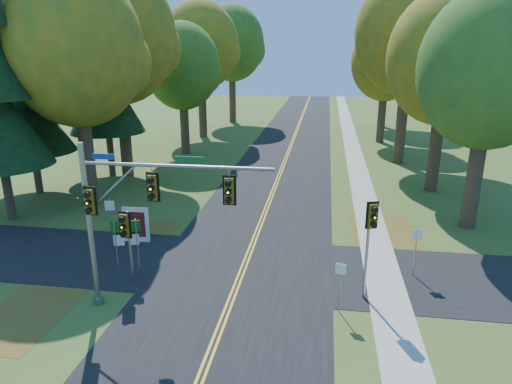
# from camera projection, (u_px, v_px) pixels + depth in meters

# --- Properties ---
(ground) EXTENTS (160.00, 160.00, 0.00)m
(ground) POSITION_uv_depth(u_px,v_px,m) (236.00, 288.00, 18.99)
(ground) COLOR #3B521D
(ground) RESTS_ON ground
(road_main) EXTENTS (8.00, 160.00, 0.02)m
(road_main) POSITION_uv_depth(u_px,v_px,m) (236.00, 288.00, 18.98)
(road_main) COLOR black
(road_main) RESTS_ON ground
(road_cross) EXTENTS (60.00, 6.00, 0.02)m
(road_cross) POSITION_uv_depth(u_px,v_px,m) (244.00, 267.00, 20.87)
(road_cross) COLOR black
(road_cross) RESTS_ON ground
(centerline_left) EXTENTS (0.10, 160.00, 0.01)m
(centerline_left) POSITION_uv_depth(u_px,v_px,m) (233.00, 288.00, 18.99)
(centerline_left) COLOR gold
(centerline_left) RESTS_ON road_main
(centerline_right) EXTENTS (0.10, 160.00, 0.01)m
(centerline_right) POSITION_uv_depth(u_px,v_px,m) (238.00, 288.00, 18.96)
(centerline_right) COLOR gold
(centerline_right) RESTS_ON road_main
(sidewalk_east) EXTENTS (1.60, 160.00, 0.06)m
(sidewalk_east) POSITION_uv_depth(u_px,v_px,m) (389.00, 300.00, 18.09)
(sidewalk_east) COLOR #9E998E
(sidewalk_east) RESTS_ON ground
(leaf_patch_w_near) EXTENTS (4.00, 6.00, 0.00)m
(leaf_patch_w_near) POSITION_uv_depth(u_px,v_px,m) (128.00, 241.00, 23.69)
(leaf_patch_w_near) COLOR brown
(leaf_patch_w_near) RESTS_ON ground
(leaf_patch_e) EXTENTS (3.50, 8.00, 0.00)m
(leaf_patch_e) POSITION_uv_depth(u_px,v_px,m) (386.00, 241.00, 23.66)
(leaf_patch_e) COLOR brown
(leaf_patch_e) RESTS_ON ground
(leaf_patch_w_far) EXTENTS (3.00, 5.00, 0.00)m
(leaf_patch_w_far) POSITION_uv_depth(u_px,v_px,m) (26.00, 313.00, 17.23)
(leaf_patch_w_far) COLOR brown
(leaf_patch_w_far) RESTS_ON ground
(tree_w_a) EXTENTS (8.00, 8.00, 14.15)m
(tree_w_a) POSITION_uv_depth(u_px,v_px,m) (77.00, 49.00, 26.56)
(tree_w_a) COLOR #38281C
(tree_w_a) RESTS_ON ground
(tree_e_a) EXTENTS (7.20, 7.20, 12.73)m
(tree_e_a) POSITION_uv_depth(u_px,v_px,m) (491.00, 69.00, 23.02)
(tree_e_a) COLOR #38281C
(tree_e_a) RESTS_ON ground
(tree_w_b) EXTENTS (8.60, 8.60, 15.38)m
(tree_w_b) POSITION_uv_depth(u_px,v_px,m) (118.00, 36.00, 32.89)
(tree_w_b) COLOR #38281C
(tree_w_b) RESTS_ON ground
(tree_e_b) EXTENTS (7.60, 7.60, 13.33)m
(tree_e_b) POSITION_uv_depth(u_px,v_px,m) (447.00, 59.00, 29.41)
(tree_e_b) COLOR #38281C
(tree_e_b) RESTS_ON ground
(tree_w_c) EXTENTS (6.80, 6.80, 11.91)m
(tree_w_c) POSITION_uv_depth(u_px,v_px,m) (183.00, 67.00, 41.02)
(tree_w_c) COLOR #38281C
(tree_w_c) RESTS_ON ground
(tree_e_c) EXTENTS (8.80, 8.80, 15.79)m
(tree_e_c) POSITION_uv_depth(u_px,v_px,m) (411.00, 34.00, 36.68)
(tree_e_c) COLOR #38281C
(tree_e_c) RESTS_ON ground
(tree_w_d) EXTENTS (8.20, 8.20, 14.56)m
(tree_w_d) POSITION_uv_depth(u_px,v_px,m) (201.00, 46.00, 48.76)
(tree_w_d) COLOR #38281C
(tree_w_d) RESTS_ON ground
(tree_e_d) EXTENTS (7.00, 7.00, 12.32)m
(tree_e_d) POSITION_uv_depth(u_px,v_px,m) (387.00, 62.00, 46.15)
(tree_e_d) COLOR #38281C
(tree_e_d) RESTS_ON ground
(tree_w_e) EXTENTS (8.40, 8.40, 14.97)m
(tree_w_e) POSITION_uv_depth(u_px,v_px,m) (232.00, 44.00, 58.78)
(tree_w_e) COLOR #38281C
(tree_w_e) RESTS_ON ground
(tree_e_e) EXTENTS (7.80, 7.80, 13.74)m
(tree_e_e) POSITION_uv_depth(u_px,v_px,m) (387.00, 51.00, 55.79)
(tree_e_e) COLOR #38281C
(tree_e_e) RESTS_ON ground
(pine_b) EXTENTS (5.60, 5.60, 17.31)m
(pine_b) POSITION_uv_depth(u_px,v_px,m) (22.00, 71.00, 29.18)
(pine_b) COLOR #38281C
(pine_b) RESTS_ON ground
(pine_c) EXTENTS (5.60, 5.60, 20.56)m
(pine_c) POSITION_uv_depth(u_px,v_px,m) (100.00, 46.00, 33.00)
(pine_c) COLOR #38281C
(pine_c) RESTS_ON ground
(traffic_mast) EXTENTS (7.07, 0.63, 6.41)m
(traffic_mast) POSITION_uv_depth(u_px,v_px,m) (132.00, 207.00, 16.36)
(traffic_mast) COLOR gray
(traffic_mast) RESTS_ON ground
(east_signal_pole) EXTENTS (0.47, 0.55, 4.13)m
(east_signal_pole) POSITION_uv_depth(u_px,v_px,m) (371.00, 226.00, 17.22)
(east_signal_pole) COLOR #989AA0
(east_signal_pole) RESTS_ON ground
(ped_signal_pole) EXTENTS (0.51, 0.59, 3.25)m
(ped_signal_pole) POSITION_uv_depth(u_px,v_px,m) (126.00, 230.00, 18.71)
(ped_signal_pole) COLOR #92959A
(ped_signal_pole) RESTS_ON ground
(route_sign_cluster) EXTENTS (1.20, 0.38, 2.66)m
(route_sign_cluster) POSITION_uv_depth(u_px,v_px,m) (126.00, 237.00, 19.44)
(route_sign_cluster) COLOR gray
(route_sign_cluster) RESTS_ON ground
(info_kiosk) EXTENTS (1.35, 0.25, 1.85)m
(info_kiosk) POSITION_uv_depth(u_px,v_px,m) (136.00, 225.00, 23.34)
(info_kiosk) COLOR silver
(info_kiosk) RESTS_ON ground
(reg_sign_e_north) EXTENTS (0.43, 0.07, 2.24)m
(reg_sign_e_north) POSITION_uv_depth(u_px,v_px,m) (416.00, 243.00, 19.64)
(reg_sign_e_north) COLOR gray
(reg_sign_e_north) RESTS_ON ground
(reg_sign_e_south) EXTENTS (0.39, 0.11, 2.06)m
(reg_sign_e_south) POSITION_uv_depth(u_px,v_px,m) (340.00, 278.00, 16.94)
(reg_sign_e_south) COLOR gray
(reg_sign_e_south) RESTS_ON ground
(reg_sign_w) EXTENTS (0.47, 0.12, 2.46)m
(reg_sign_w) POSITION_uv_depth(u_px,v_px,m) (111.00, 214.00, 22.65)
(reg_sign_w) COLOR gray
(reg_sign_w) RESTS_ON ground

